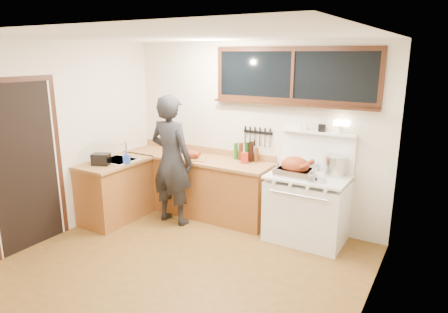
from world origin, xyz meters
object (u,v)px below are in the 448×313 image
Objects in this scene: vintage_stove at (307,206)px; roast_turkey at (295,168)px; man at (171,160)px; cutting_board at (193,156)px.

roast_turkey is (-0.14, -0.13, 0.54)m from vintage_stove.
man is 0.36m from cutting_board.
vintage_stove is 3.15× the size of roast_turkey.
man is (-1.90, -0.44, 0.48)m from vintage_stove.
man is 1.78m from roast_turkey.
roast_turkey is at bearing -138.96° from vintage_stove.
vintage_stove is 2.00m from man.
roast_turkey is at bearing 10.25° from man.
cutting_board is at bearing 66.90° from man.
vintage_stove is 1.82m from cutting_board.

